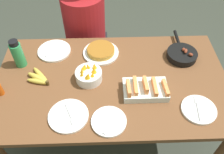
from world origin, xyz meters
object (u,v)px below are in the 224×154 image
at_px(empty_plate_near_front, 109,121).
at_px(person_figure, 86,42).
at_px(empty_plate_far_left, 54,51).
at_px(fruit_bowl_mango, 89,75).
at_px(melon_tray, 145,89).
at_px(water_bottle, 18,54).
at_px(skillet, 182,54).
at_px(empty_plate_mid_edge, 68,116).
at_px(banana_bunch, 39,78).
at_px(frittata_plate_center, 101,51).
at_px(empty_plate_far_right, 199,110).

height_order(empty_plate_near_front, person_figure, person_figure).
relative_size(empty_plate_far_left, fruit_bowl_mango, 1.38).
relative_size(melon_tray, empty_plate_near_front, 1.36).
relative_size(empty_plate_near_front, water_bottle, 0.97).
bearing_deg(empty_plate_far_left, person_figure, 62.25).
xyz_separation_m(empty_plate_near_front, fruit_bowl_mango, (-0.13, 0.34, 0.04)).
distance_m(empty_plate_near_front, empty_plate_far_left, 0.75).
relative_size(melon_tray, skillet, 0.75).
relative_size(empty_plate_far_left, empty_plate_mid_edge, 1.02).
height_order(skillet, empty_plate_mid_edge, skillet).
xyz_separation_m(melon_tray, person_figure, (-0.43, 0.82, -0.28)).
xyz_separation_m(empty_plate_far_left, empty_plate_mid_edge, (0.16, -0.59, -0.00)).
bearing_deg(empty_plate_near_front, person_figure, 100.60).
bearing_deg(banana_bunch, empty_plate_mid_edge, -53.30).
bearing_deg(skillet, empty_plate_near_front, 134.96).
bearing_deg(banana_bunch, frittata_plate_center, 30.93).
distance_m(banana_bunch, water_bottle, 0.24).
bearing_deg(water_bottle, person_figure, 50.97).
height_order(banana_bunch, empty_plate_far_right, banana_bunch).
relative_size(skillet, empty_plate_mid_edge, 1.56).
bearing_deg(empty_plate_near_front, empty_plate_mid_edge, 169.15).
bearing_deg(frittata_plate_center, banana_bunch, -149.07).
height_order(empty_plate_far_left, empty_plate_mid_edge, same).
bearing_deg(banana_bunch, skillet, 10.81).
xyz_separation_m(empty_plate_mid_edge, fruit_bowl_mango, (0.12, 0.30, 0.04)).
bearing_deg(empty_plate_far_left, water_bottle, -149.29).
xyz_separation_m(skillet, empty_plate_near_front, (-0.55, -0.54, -0.02)).
height_order(skillet, fruit_bowl_mango, fruit_bowl_mango).
xyz_separation_m(empty_plate_far_right, fruit_bowl_mango, (-0.68, 0.28, 0.04)).
bearing_deg(melon_tray, fruit_bowl_mango, 160.95).
bearing_deg(person_figure, empty_plate_far_right, -52.31).
distance_m(skillet, water_bottle, 1.18).
bearing_deg(melon_tray, water_bottle, 161.54).
height_order(water_bottle, person_figure, person_figure).
xyz_separation_m(skillet, water_bottle, (-1.18, -0.04, 0.08)).
height_order(empty_plate_far_right, person_figure, person_figure).
xyz_separation_m(fruit_bowl_mango, person_figure, (-0.07, 0.69, -0.29)).
distance_m(empty_plate_far_left, fruit_bowl_mango, 0.40).
distance_m(empty_plate_mid_edge, water_bottle, 0.60).
height_order(frittata_plate_center, water_bottle, water_bottle).
bearing_deg(water_bottle, empty_plate_mid_edge, -50.26).
height_order(melon_tray, water_bottle, water_bottle).
xyz_separation_m(banana_bunch, skillet, (1.02, 0.20, 0.01)).
relative_size(banana_bunch, empty_plate_far_left, 0.72).
bearing_deg(fruit_bowl_mango, melon_tray, -19.05).
height_order(melon_tray, empty_plate_mid_edge, melon_tray).
xyz_separation_m(melon_tray, fruit_bowl_mango, (-0.37, 0.13, 0.01)).
bearing_deg(frittata_plate_center, person_figure, 108.76).
height_order(skillet, empty_plate_near_front, skillet).
xyz_separation_m(banana_bunch, empty_plate_mid_edge, (0.22, -0.30, -0.01)).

